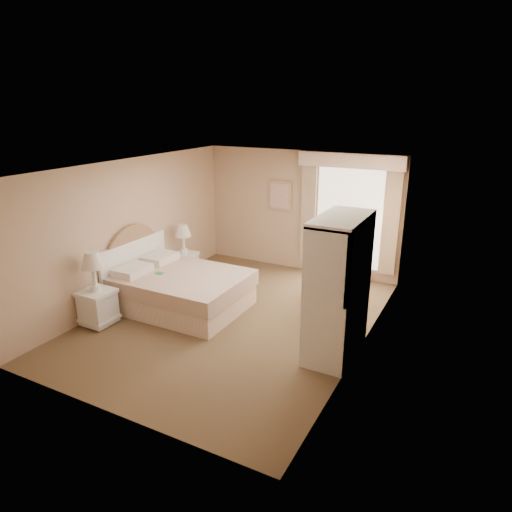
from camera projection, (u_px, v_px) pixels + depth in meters
The scene contains 9 objects.
room at pixel (233, 247), 7.16m from camera, with size 4.21×5.51×2.51m.
window at pixel (348, 214), 8.90m from camera, with size 2.05×0.22×2.51m.
framed_art at pixel (280, 196), 9.54m from camera, with size 0.52×0.04×0.62m.
bed at pixel (177, 288), 7.91m from camera, with size 2.13×1.66×1.47m.
nightstand_near at pixel (97, 298), 7.24m from camera, with size 0.50×0.50×1.21m.
nightstand_far at pixel (184, 258), 9.21m from camera, with size 0.45×0.45×1.09m.
round_table at pixel (326, 278), 7.93m from camera, with size 0.71×0.71×0.75m.
cafe_chair at pixel (321, 270), 8.37m from camera, with size 0.42×0.42×0.84m.
armoire at pixel (338, 299), 6.29m from camera, with size 0.60×1.20×2.00m.
Camera 1 is at (3.48, -5.88, 3.41)m, focal length 32.00 mm.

